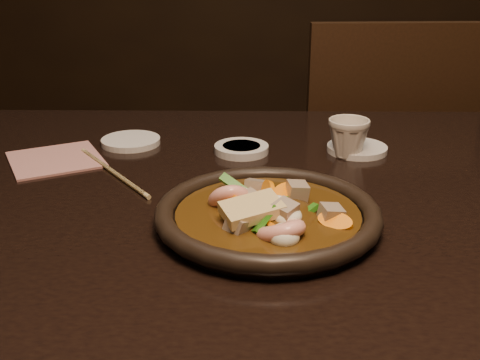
{
  "coord_description": "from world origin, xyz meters",
  "views": [
    {
      "loc": [
        -0.12,
        -0.86,
        1.11
      ],
      "look_at": [
        -0.13,
        -0.09,
        0.8
      ],
      "focal_mm": 45.0,
      "sensor_mm": 36.0,
      "label": 1
    }
  ],
  "objects_px": {
    "plate": "(268,215)",
    "tea_cup": "(348,137)",
    "table": "(321,233)",
    "chair": "(373,174)"
  },
  "relations": [
    {
      "from": "table",
      "to": "chair",
      "type": "bearing_deg",
      "value": 71.7
    },
    {
      "from": "table",
      "to": "tea_cup",
      "type": "bearing_deg",
      "value": 68.81
    },
    {
      "from": "plate",
      "to": "tea_cup",
      "type": "bearing_deg",
      "value": 62.07
    },
    {
      "from": "chair",
      "to": "tea_cup",
      "type": "bearing_deg",
      "value": 69.6
    },
    {
      "from": "table",
      "to": "plate",
      "type": "xyz_separation_m",
      "value": [
        -0.09,
        -0.13,
        0.09
      ]
    },
    {
      "from": "tea_cup",
      "to": "chair",
      "type": "bearing_deg",
      "value": 72.54
    },
    {
      "from": "table",
      "to": "plate",
      "type": "relative_size",
      "value": 5.24
    },
    {
      "from": "table",
      "to": "chair",
      "type": "height_order",
      "value": "chair"
    },
    {
      "from": "plate",
      "to": "tea_cup",
      "type": "distance_m",
      "value": 0.32
    },
    {
      "from": "table",
      "to": "tea_cup",
      "type": "relative_size",
      "value": 21.81
    }
  ]
}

